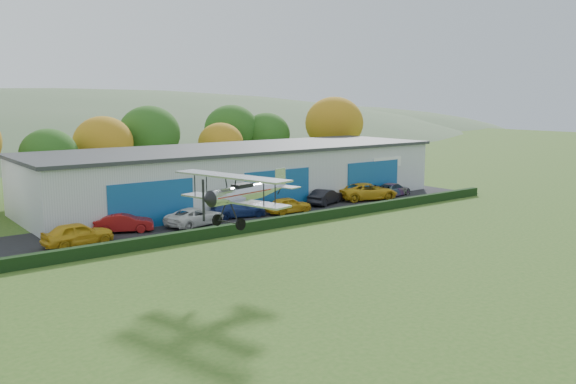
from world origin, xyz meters
TOP-DOWN VIEW (x-y plane):
  - ground at (0.00, 0.00)m, footprint 300.00×300.00m
  - apron at (3.00, 21.00)m, footprint 48.00×9.00m
  - hedge at (3.00, 16.20)m, footprint 46.00×0.60m
  - hangar at (5.00, 27.98)m, footprint 40.60×12.60m
  - tree_belt at (0.85, 40.62)m, footprint 75.70×13.22m
  - car_0 at (-13.46, 19.67)m, footprint 4.78×2.18m
  - car_1 at (-9.46, 21.60)m, footprint 4.54×3.12m
  - car_2 at (-4.11, 20.47)m, footprint 5.50×3.65m
  - car_3 at (0.30, 21.26)m, footprint 5.10×2.92m
  - car_4 at (4.73, 20.04)m, footprint 4.22×1.89m
  - car_5 at (10.09, 21.36)m, footprint 4.61×2.99m
  - car_6 at (15.10, 20.78)m, footprint 6.44×4.40m
  - car_7 at (18.80, 20.88)m, footprint 4.81×2.62m
  - biplane at (-8.59, 6.68)m, footprint 6.58×7.48m

SIDE VIEW (x-z plane):
  - ground at x=0.00m, z-range 0.00..0.00m
  - apron at x=3.00m, z-range 0.00..0.05m
  - hedge at x=3.00m, z-range 0.00..0.80m
  - car_7 at x=18.80m, z-range 0.05..1.37m
  - car_3 at x=0.30m, z-range 0.05..1.44m
  - car_2 at x=-4.11m, z-range 0.05..1.45m
  - car_4 at x=4.73m, z-range 0.05..1.46m
  - car_1 at x=-9.46m, z-range 0.05..1.47m
  - car_5 at x=10.09m, z-range 0.05..1.48m
  - car_0 at x=-13.46m, z-range 0.05..1.64m
  - car_6 at x=15.10m, z-range 0.05..1.69m
  - hangar at x=5.00m, z-range 0.01..5.31m
  - biplane at x=-8.59m, z-range 3.49..6.28m
  - tree_belt at x=0.85m, z-range 0.55..10.67m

